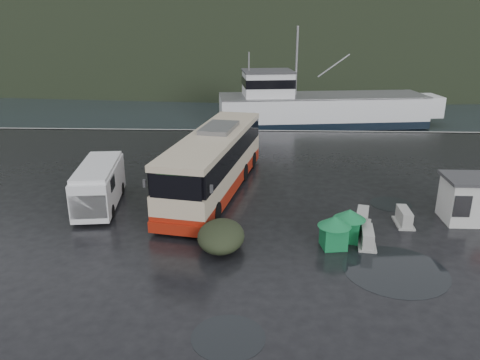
{
  "coord_description": "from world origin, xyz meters",
  "views": [
    {
      "loc": [
        0.24,
        -21.51,
        9.85
      ],
      "look_at": [
        -0.67,
        1.63,
        1.7
      ],
      "focal_mm": 35.0,
      "sensor_mm": 36.0,
      "label": 1
    }
  ],
  "objects_px": {
    "waste_bin_left": "(348,239)",
    "dome_tent": "(221,248)",
    "jersey_barrier_a": "(366,245)",
    "jersey_barrier_b": "(361,227)",
    "waste_bin_right": "(333,247)",
    "coach_bus": "(215,191)",
    "white_van": "(101,206)",
    "ticket_kiosk": "(469,221)",
    "jersey_barrier_c": "(403,224)",
    "fishing_trawler": "(322,113)"
  },
  "relations": [
    {
      "from": "waste_bin_left",
      "to": "jersey_barrier_a",
      "type": "distance_m",
      "value": 0.94
    },
    {
      "from": "waste_bin_left",
      "to": "ticket_kiosk",
      "type": "xyz_separation_m",
      "value": [
        6.56,
        2.37,
        0.0
      ]
    },
    {
      "from": "jersey_barrier_a",
      "to": "jersey_barrier_b",
      "type": "relative_size",
      "value": 0.93
    },
    {
      "from": "dome_tent",
      "to": "fishing_trawler",
      "type": "distance_m",
      "value": 32.43
    },
    {
      "from": "jersey_barrier_b",
      "to": "waste_bin_left",
      "type": "bearing_deg",
      "value": -123.16
    },
    {
      "from": "jersey_barrier_a",
      "to": "fishing_trawler",
      "type": "height_order",
      "value": "fishing_trawler"
    },
    {
      "from": "waste_bin_left",
      "to": "waste_bin_right",
      "type": "height_order",
      "value": "waste_bin_left"
    },
    {
      "from": "white_van",
      "to": "jersey_barrier_c",
      "type": "relative_size",
      "value": 3.59
    },
    {
      "from": "white_van",
      "to": "coach_bus",
      "type": "bearing_deg",
      "value": 16.07
    },
    {
      "from": "ticket_kiosk",
      "to": "jersey_barrier_a",
      "type": "height_order",
      "value": "ticket_kiosk"
    },
    {
      "from": "ticket_kiosk",
      "to": "jersey_barrier_a",
      "type": "relative_size",
      "value": 1.89
    },
    {
      "from": "jersey_barrier_b",
      "to": "dome_tent",
      "type": "bearing_deg",
      "value": -159.88
    },
    {
      "from": "waste_bin_right",
      "to": "ticket_kiosk",
      "type": "xyz_separation_m",
      "value": [
        7.36,
        3.17,
        0.0
      ]
    },
    {
      "from": "dome_tent",
      "to": "jersey_barrier_a",
      "type": "distance_m",
      "value": 6.61
    },
    {
      "from": "coach_bus",
      "to": "dome_tent",
      "type": "bearing_deg",
      "value": -72.07
    },
    {
      "from": "white_van",
      "to": "dome_tent",
      "type": "bearing_deg",
      "value": -40.84
    },
    {
      "from": "white_van",
      "to": "waste_bin_left",
      "type": "relative_size",
      "value": 3.81
    },
    {
      "from": "white_van",
      "to": "jersey_barrier_a",
      "type": "xyz_separation_m",
      "value": [
        13.55,
        -4.13,
        0.0
      ]
    },
    {
      "from": "coach_bus",
      "to": "white_van",
      "type": "relative_size",
      "value": 2.3
    },
    {
      "from": "ticket_kiosk",
      "to": "jersey_barrier_c",
      "type": "height_order",
      "value": "ticket_kiosk"
    },
    {
      "from": "waste_bin_left",
      "to": "dome_tent",
      "type": "relative_size",
      "value": 0.51
    },
    {
      "from": "waste_bin_right",
      "to": "jersey_barrier_c",
      "type": "height_order",
      "value": "waste_bin_right"
    },
    {
      "from": "waste_bin_right",
      "to": "ticket_kiosk",
      "type": "bearing_deg",
      "value": 23.3
    },
    {
      "from": "dome_tent",
      "to": "waste_bin_left",
      "type": "bearing_deg",
      "value": 10.33
    },
    {
      "from": "jersey_barrier_b",
      "to": "fishing_trawler",
      "type": "distance_m",
      "value": 28.89
    },
    {
      "from": "coach_bus",
      "to": "jersey_barrier_a",
      "type": "distance_m",
      "value": 10.08
    },
    {
      "from": "ticket_kiosk",
      "to": "jersey_barrier_c",
      "type": "xyz_separation_m",
      "value": [
        -3.48,
        -0.58,
        0.0
      ]
    },
    {
      "from": "white_van",
      "to": "fishing_trawler",
      "type": "distance_m",
      "value": 30.8
    },
    {
      "from": "waste_bin_right",
      "to": "fishing_trawler",
      "type": "distance_m",
      "value": 31.23
    },
    {
      "from": "jersey_barrier_c",
      "to": "fishing_trawler",
      "type": "bearing_deg",
      "value": 91.0
    },
    {
      "from": "dome_tent",
      "to": "jersey_barrier_c",
      "type": "bearing_deg",
      "value": 17.76
    },
    {
      "from": "jersey_barrier_a",
      "to": "waste_bin_right",
      "type": "bearing_deg",
      "value": -171.55
    },
    {
      "from": "jersey_barrier_c",
      "to": "fishing_trawler",
      "type": "relative_size",
      "value": 0.06
    },
    {
      "from": "coach_bus",
      "to": "ticket_kiosk",
      "type": "relative_size",
      "value": 4.41
    },
    {
      "from": "coach_bus",
      "to": "waste_bin_right",
      "type": "distance_m",
      "value": 9.16
    },
    {
      "from": "ticket_kiosk",
      "to": "jersey_barrier_c",
      "type": "distance_m",
      "value": 3.53
    },
    {
      "from": "ticket_kiosk",
      "to": "jersey_barrier_a",
      "type": "xyz_separation_m",
      "value": [
        -5.8,
        -2.94,
        0.0
      ]
    },
    {
      "from": "jersey_barrier_b",
      "to": "jersey_barrier_c",
      "type": "distance_m",
      "value": 2.19
    },
    {
      "from": "waste_bin_left",
      "to": "waste_bin_right",
      "type": "distance_m",
      "value": 1.13
    },
    {
      "from": "waste_bin_right",
      "to": "dome_tent",
      "type": "bearing_deg",
      "value": -176.97
    },
    {
      "from": "coach_bus",
      "to": "jersey_barrier_c",
      "type": "bearing_deg",
      "value": -13.3
    },
    {
      "from": "coach_bus",
      "to": "fishing_trawler",
      "type": "height_order",
      "value": "fishing_trawler"
    },
    {
      "from": "coach_bus",
      "to": "waste_bin_left",
      "type": "height_order",
      "value": "coach_bus"
    },
    {
      "from": "jersey_barrier_a",
      "to": "jersey_barrier_b",
      "type": "distance_m",
      "value": 1.99
    },
    {
      "from": "waste_bin_right",
      "to": "ticket_kiosk",
      "type": "height_order",
      "value": "ticket_kiosk"
    },
    {
      "from": "waste_bin_left",
      "to": "jersey_barrier_a",
      "type": "relative_size",
      "value": 0.95
    },
    {
      "from": "jersey_barrier_a",
      "to": "white_van",
      "type": "bearing_deg",
      "value": 163.04
    },
    {
      "from": "white_van",
      "to": "ticket_kiosk",
      "type": "relative_size",
      "value": 1.92
    },
    {
      "from": "waste_bin_left",
      "to": "ticket_kiosk",
      "type": "height_order",
      "value": "ticket_kiosk"
    },
    {
      "from": "dome_tent",
      "to": "jersey_barrier_c",
      "type": "distance_m",
      "value": 9.36
    }
  ]
}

